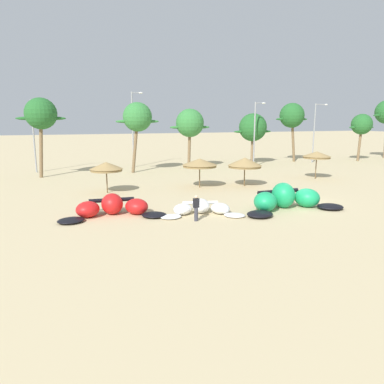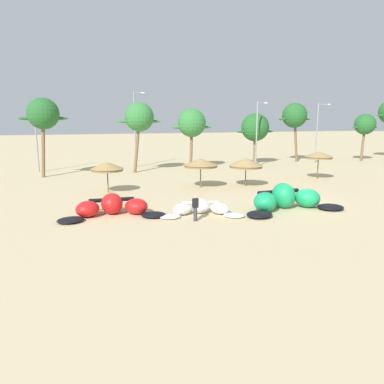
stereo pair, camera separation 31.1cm
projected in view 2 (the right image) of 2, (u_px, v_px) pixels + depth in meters
name	position (u px, v px, depth m)	size (l,w,h in m)	color
ground_plane	(297.00, 204.00, 26.85)	(260.00, 260.00, 0.00)	#C6B284
kite_far_left	(112.00, 207.00, 23.65)	(7.06, 3.44, 1.38)	black
kite_left	(201.00, 209.00, 23.98)	(5.58, 3.34, 0.96)	white
kite_left_of_center	(287.00, 200.00, 25.20)	(7.82, 3.63, 1.78)	black
beach_umbrella_near_van	(107.00, 166.00, 30.57)	(2.76, 2.76, 2.62)	brown
beach_umbrella_middle	(201.00, 163.00, 32.84)	(3.17, 3.17, 2.65)	brown
beach_umbrella_near_palms	(246.00, 163.00, 33.54)	(3.16, 3.16, 2.65)	brown
beach_umbrella_outermost	(319.00, 155.00, 37.51)	(2.88, 2.88, 2.85)	brown
person_near_kites	(195.00, 208.00, 22.26)	(0.36, 0.24, 1.62)	#383842
palm_leftmost	(43.00, 114.00, 37.97)	(4.90, 3.27, 8.32)	brown
palm_left	(139.00, 118.00, 41.56)	(4.98, 3.32, 8.01)	brown
palm_left_of_gap	(192.00, 123.00, 44.71)	(5.17, 3.45, 7.37)	brown
palm_center_left	(255.00, 128.00, 49.35)	(5.64, 3.76, 6.88)	#7F6647
palm_center_right	(295.00, 116.00, 51.75)	(5.24, 3.49, 8.35)	brown
palm_right_of_gap	(365.00, 125.00, 52.80)	(4.47, 2.98, 6.85)	brown
lamppost_west	(38.00, 131.00, 42.00)	(2.07, 0.24, 8.30)	gray
lamppost_west_center	(136.00, 126.00, 46.32)	(1.52, 0.24, 9.49)	gray
lamppost_east_center	(258.00, 131.00, 46.53)	(1.55, 0.24, 8.24)	gray
lamppost_east	(318.00, 129.00, 51.18)	(2.11, 0.24, 8.25)	gray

